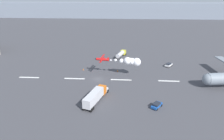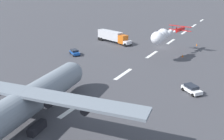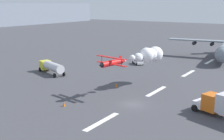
{
  "view_description": "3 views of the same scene",
  "coord_description": "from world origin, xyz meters",
  "views": [
    {
      "loc": [
        10.03,
        -72.06,
        33.19
      ],
      "look_at": [
        5.4,
        3.26,
        2.67
      ],
      "focal_mm": 32.94,
      "sensor_mm": 36.0,
      "label": 1
    },
    {
      "loc": [
        75.87,
        23.87,
        20.15
      ],
      "look_at": [
        32.58,
        0.0,
        2.61
      ],
      "focal_mm": 41.13,
      "sensor_mm": 36.0,
      "label": 2
    },
    {
      "loc": [
        -41.47,
        -23.4,
        16.65
      ],
      "look_at": [
        1.5,
        5.32,
        5.01
      ],
      "focal_mm": 47.21,
      "sensor_mm": 36.0,
      "label": 3
    }
  ],
  "objects": [
    {
      "name": "ground_plane",
      "position": [
        0.0,
        0.0,
        0.0
      ],
      "size": [
        440.0,
        440.0,
        0.0
      ],
      "primitive_type": "plane",
      "color": "#424247",
      "rests_on": "ground"
    },
    {
      "name": "runway_stripe_0",
      "position": [
        -63.7,
        0.0,
        0.01
      ],
      "size": [
        8.0,
        0.9,
        0.01
      ],
      "primitive_type": "cube",
      "color": "white",
      "rests_on": "ground"
    },
    {
      "name": "runway_stripe_1",
      "position": [
        -45.5,
        0.0,
        0.01
      ],
      "size": [
        8.0,
        0.9,
        0.01
      ],
      "primitive_type": "cube",
      "color": "white",
      "rests_on": "ground"
    },
    {
      "name": "runway_stripe_2",
      "position": [
        -27.3,
        0.0,
        0.01
      ],
      "size": [
        8.0,
        0.9,
        0.01
      ],
      "primitive_type": "cube",
      "color": "white",
      "rests_on": "ground"
    },
    {
      "name": "runway_stripe_3",
      "position": [
        -9.1,
        0.0,
        0.01
      ],
      "size": [
        8.0,
        0.9,
        0.01
      ],
      "primitive_type": "cube",
      "color": "white",
      "rests_on": "ground"
    },
    {
      "name": "runway_stripe_4",
      "position": [
        9.1,
        0.0,
        0.01
      ],
      "size": [
        8.0,
        0.9,
        0.01
      ],
      "primitive_type": "cube",
      "color": "white",
      "rests_on": "ground"
    },
    {
      "name": "runway_stripe_5",
      "position": [
        27.3,
        0.0,
        0.01
      ],
      "size": [
        8.0,
        0.9,
        0.01
      ],
      "primitive_type": "cube",
      "color": "white",
      "rests_on": "ground"
    },
    {
      "name": "runway_stripe_6",
      "position": [
        45.5,
        0.0,
        0.01
      ],
      "size": [
        8.0,
        0.9,
        0.01
      ],
      "primitive_type": "cube",
      "color": "white",
      "rests_on": "ground"
    },
    {
      "name": "cargo_transport_plane",
      "position": [
        51.94,
        -3.16,
        3.51
      ],
      "size": [
        29.64,
        36.32,
        11.49
      ],
      "color": "gray",
      "rests_on": "ground"
    },
    {
      "name": "stunt_biplane_red",
      "position": [
        11.98,
        3.6,
        6.35
      ],
      "size": [
        18.42,
        7.15,
        3.45
      ],
      "color": "red"
    },
    {
      "name": "semi_truck_orange",
      "position": [
        1.55,
        -16.71,
        2.12
      ],
      "size": [
        6.79,
        13.87,
        3.7
      ],
      "color": "silver",
      "rests_on": "ground"
    },
    {
      "name": "followme_car_yellow",
      "position": [
        20.01,
        -18.95,
        0.81
      ],
      "size": [
        3.85,
        4.41,
        1.52
      ],
      "color": "#194CA5",
      "rests_on": "ground"
    },
    {
      "name": "airport_staff_sedan",
      "position": [
        30.16,
        15.69,
        0.81
      ],
      "size": [
        4.0,
        4.36,
        1.52
      ],
      "color": "white",
      "rests_on": "ground"
    },
    {
      "name": "traffic_cone_near",
      "position": [
        -7.33,
        9.03,
        0.38
      ],
      "size": [
        0.44,
        0.44,
        0.75
      ],
      "primitive_type": "cone",
      "color": "orange",
      "rests_on": "ground"
    },
    {
      "name": "traffic_cone_far",
      "position": [
        7.44,
        8.24,
        0.38
      ],
      "size": [
        0.44,
        0.44,
        0.75
      ],
      "primitive_type": "cone",
      "color": "orange",
      "rests_on": "ground"
    }
  ]
}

